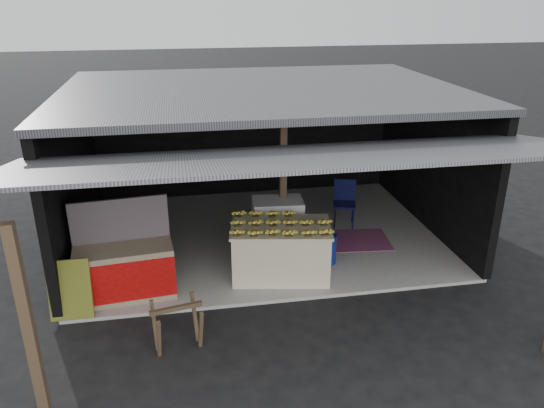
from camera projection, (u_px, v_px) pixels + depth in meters
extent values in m
plane|color=black|center=(287.00, 302.00, 8.53)|extent=(80.00, 80.00, 0.00)
cube|color=gray|center=(262.00, 235.00, 10.80)|extent=(7.00, 5.00, 0.06)
cube|color=black|center=(245.00, 134.00, 12.52)|extent=(7.00, 0.15, 2.90)
cube|color=black|center=(73.00, 176.00, 9.67)|extent=(0.15, 5.00, 2.90)
cube|color=black|center=(431.00, 156.00, 10.82)|extent=(0.15, 5.00, 2.90)
cube|color=#232326|center=(261.00, 90.00, 9.70)|extent=(7.20, 5.20, 0.12)
cube|color=#232326|center=(305.00, 157.00, 6.64)|extent=(7.40, 2.47, 0.48)
cube|color=#4C3926|center=(283.00, 176.00, 9.75)|extent=(0.12, 0.12, 2.85)
cube|color=#4C3926|center=(28.00, 327.00, 5.79)|extent=(0.12, 0.12, 2.50)
cube|color=beige|center=(281.00, 252.00, 9.08)|extent=(1.76, 1.24, 0.88)
cube|color=beige|center=(281.00, 227.00, 8.90)|extent=(1.83, 1.31, 0.04)
cube|color=white|center=(278.00, 225.00, 9.92)|extent=(0.96, 0.68, 1.02)
cube|color=navy|center=(281.00, 230.00, 9.62)|extent=(0.72, 0.07, 0.31)
cube|color=#B21414|center=(281.00, 248.00, 9.75)|extent=(0.46, 0.05, 0.10)
cube|color=#998466|center=(125.00, 272.00, 8.46)|extent=(1.59, 0.82, 0.86)
cube|color=red|center=(124.00, 283.00, 8.15)|extent=(1.52, 0.18, 0.67)
cube|color=white|center=(124.00, 283.00, 8.14)|extent=(0.52, 0.06, 0.17)
cube|color=#1A1F4F|center=(122.00, 220.00, 8.43)|extent=(1.52, 0.21, 0.71)
cube|color=black|center=(70.00, 290.00, 7.88)|extent=(0.62, 0.21, 0.93)
cube|color=#4C3926|center=(159.00, 339.00, 7.05)|extent=(0.10, 0.27, 0.69)
cube|color=#4C3926|center=(201.00, 330.00, 7.24)|extent=(0.10, 0.27, 0.69)
cube|color=#4C3926|center=(155.00, 325.00, 7.34)|extent=(0.10, 0.27, 0.69)
cube|color=#4C3926|center=(195.00, 317.00, 7.54)|extent=(0.10, 0.27, 0.69)
cube|color=#4C3926|center=(176.00, 308.00, 7.18)|extent=(0.72, 0.20, 0.06)
cylinder|color=navy|center=(326.00, 249.00, 9.56)|extent=(0.35, 0.35, 0.52)
cylinder|color=#090B33|center=(335.00, 218.00, 10.94)|extent=(0.03, 0.03, 0.47)
cylinder|color=#090B33|center=(353.00, 219.00, 10.90)|extent=(0.03, 0.03, 0.47)
cylinder|color=#090B33|center=(335.00, 211.00, 11.28)|extent=(0.03, 0.03, 0.47)
cylinder|color=#090B33|center=(352.00, 212.00, 11.24)|extent=(0.03, 0.03, 0.47)
cube|color=#090B33|center=(344.00, 204.00, 11.00)|extent=(0.56, 0.56, 0.04)
cube|color=#090B33|center=(345.00, 190.00, 11.10)|extent=(0.44, 0.17, 0.48)
cube|color=#74194F|center=(351.00, 240.00, 10.49)|extent=(1.59, 1.15, 0.01)
cube|color=black|center=(211.00, 119.00, 12.15)|extent=(0.32, 0.03, 0.42)
cube|color=#4C4C59|center=(211.00, 119.00, 12.13)|extent=(0.26, 0.02, 0.34)
cube|color=black|center=(237.00, 117.00, 12.24)|extent=(0.32, 0.03, 0.42)
cube|color=#4C4C59|center=(237.00, 117.00, 12.22)|extent=(0.26, 0.02, 0.34)
cube|color=black|center=(266.00, 115.00, 12.35)|extent=(0.32, 0.03, 0.42)
cube|color=#4C4C59|center=(267.00, 115.00, 12.33)|extent=(0.26, 0.02, 0.34)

